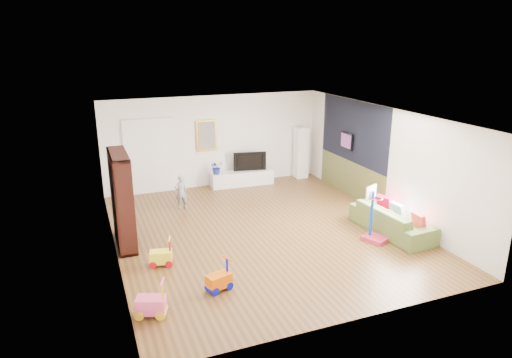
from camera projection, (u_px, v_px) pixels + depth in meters
name	position (u px, v px, depth m)	size (l,w,h in m)	color
floor	(262.00, 231.00, 10.56)	(6.50, 7.50, 0.00)	brown
ceiling	(263.00, 115.00, 9.75)	(6.50, 7.50, 0.00)	white
wall_back	(215.00, 141.00, 13.49)	(6.50, 0.00, 2.70)	silver
wall_front	(357.00, 243.00, 6.83)	(6.50, 0.00, 2.70)	silver
wall_left	(111.00, 193.00, 9.02)	(0.00, 7.50, 2.70)	silver
wall_right	(384.00, 161.00, 11.29)	(0.00, 7.50, 2.70)	silver
navy_accent	(353.00, 131.00, 12.38)	(0.01, 3.20, 1.70)	black
olive_wainscot	(350.00, 179.00, 12.78)	(0.01, 3.20, 1.00)	brown
doorway	(151.00, 157.00, 12.88)	(1.45, 0.06, 2.10)	white
painting_back	(207.00, 135.00, 13.31)	(0.62, 0.06, 0.92)	gold
artwork_right	(347.00, 141.00, 12.63)	(0.04, 0.56, 0.46)	#7F3F8C
media_console	(242.00, 178.00, 13.79)	(1.89, 0.47, 0.44)	white
tall_cabinet	(301.00, 153.00, 14.40)	(0.38, 0.38, 1.62)	white
bookshelf	(122.00, 200.00, 9.62)	(0.36, 1.39, 2.03)	black
sofa	(392.00, 220.00, 10.39)	(2.10, 0.82, 0.61)	#566C31
basketball_hoop	(377.00, 214.00, 9.89)	(0.43, 0.52, 1.24)	#C22A45
ride_on_yellow	(161.00, 252.00, 8.90)	(0.43, 0.26, 0.57)	#FFF626
ride_on_orange	(219.00, 275.00, 8.02)	(0.43, 0.27, 0.58)	#E45C00
ride_on_pink	(151.00, 299.00, 7.26)	(0.47, 0.29, 0.62)	#F6548D
child	(181.00, 192.00, 11.81)	(0.33, 0.22, 0.91)	gray
tv	(249.00, 161.00, 13.78)	(0.99, 0.13, 0.57)	black
vase_plant	(217.00, 167.00, 13.36)	(0.38, 0.33, 0.42)	navy
pillow_left	(419.00, 221.00, 9.87)	(0.10, 0.37, 0.37)	red
pillow_center	(398.00, 211.00, 10.42)	(0.11, 0.40, 0.40)	silver
pillow_right	(384.00, 203.00, 10.94)	(0.10, 0.38, 0.38)	#C30127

